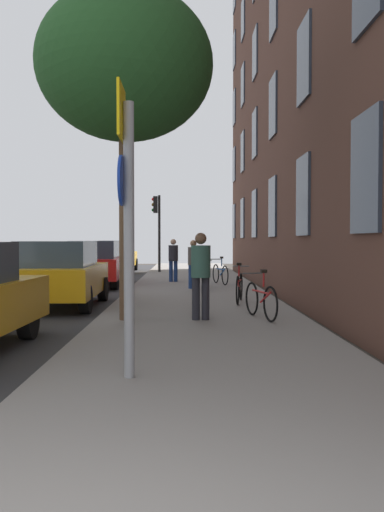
# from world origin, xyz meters

# --- Properties ---
(ground_plane) EXTENTS (41.80, 41.80, 0.00)m
(ground_plane) POSITION_xyz_m (-2.40, 15.00, 0.00)
(ground_plane) COLOR #332D28
(road_asphalt) EXTENTS (7.00, 38.00, 0.01)m
(road_asphalt) POSITION_xyz_m (-4.50, 15.00, 0.01)
(road_asphalt) COLOR #2D2D30
(road_asphalt) RESTS_ON ground
(sidewalk) EXTENTS (4.20, 38.00, 0.12)m
(sidewalk) POSITION_xyz_m (1.10, 15.00, 0.06)
(sidewalk) COLOR gray
(sidewalk) RESTS_ON ground
(sign_post) EXTENTS (0.16, 0.60, 3.25)m
(sign_post) POSITION_xyz_m (0.10, 4.22, 1.99)
(sign_post) COLOR gray
(sign_post) RESTS_ON sidewalk
(traffic_light) EXTENTS (0.43, 0.24, 3.70)m
(traffic_light) POSITION_xyz_m (-0.55, 24.26, 2.65)
(traffic_light) COLOR black
(traffic_light) RESTS_ON sidewalk
(tree_near) EXTENTS (3.37, 3.37, 6.31)m
(tree_near) POSITION_xyz_m (-0.39, 8.60, 4.97)
(tree_near) COLOR brown
(tree_near) RESTS_ON sidewalk
(bicycle_0) EXTENTS (0.53, 1.63, 0.97)m
(bicycle_0) POSITION_xyz_m (2.24, 8.69, 0.50)
(bicycle_0) COLOR black
(bicycle_0) RESTS_ON sidewalk
(bicycle_1) EXTENTS (0.47, 1.67, 0.98)m
(bicycle_1) POSITION_xyz_m (2.10, 11.41, 0.51)
(bicycle_1) COLOR black
(bicycle_1) RESTS_ON sidewalk
(bicycle_2) EXTENTS (0.42, 1.74, 0.99)m
(bicycle_2) POSITION_xyz_m (1.45, 15.18, 0.51)
(bicycle_2) COLOR black
(bicycle_2) RESTS_ON sidewalk
(bicycle_3) EXTENTS (0.56, 1.65, 0.97)m
(bicycle_3) POSITION_xyz_m (2.01, 16.94, 0.50)
(bicycle_3) COLOR black
(bicycle_3) RESTS_ON sidewalk
(pedestrian_0) EXTENTS (0.50, 0.50, 1.68)m
(pedestrian_0) POSITION_xyz_m (1.06, 8.55, 1.08)
(pedestrian_0) COLOR #26262D
(pedestrian_0) RESTS_ON sidewalk
(pedestrian_1) EXTENTS (0.46, 0.46, 1.54)m
(pedestrian_1) POSITION_xyz_m (1.04, 15.26, 1.00)
(pedestrian_1) COLOR navy
(pedestrian_1) RESTS_ON sidewalk
(pedestrian_2) EXTENTS (0.38, 0.38, 1.58)m
(pedestrian_2) POSITION_xyz_m (0.35, 18.12, 1.02)
(pedestrian_2) COLOR navy
(pedestrian_2) RESTS_ON sidewalk
(car_1) EXTENTS (1.98, 4.09, 1.62)m
(car_1) POSITION_xyz_m (-2.32, 11.46, 0.84)
(car_1) COLOR orange
(car_1) RESTS_ON road_asphalt
(car_2) EXTENTS (1.96, 4.44, 1.62)m
(car_2) POSITION_xyz_m (-2.39, 17.47, 0.84)
(car_2) COLOR red
(car_2) RESTS_ON road_asphalt
(car_3) EXTENTS (1.92, 4.44, 1.62)m
(car_3) POSITION_xyz_m (-2.73, 26.20, 0.84)
(car_3) COLOR orange
(car_3) RESTS_ON road_asphalt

